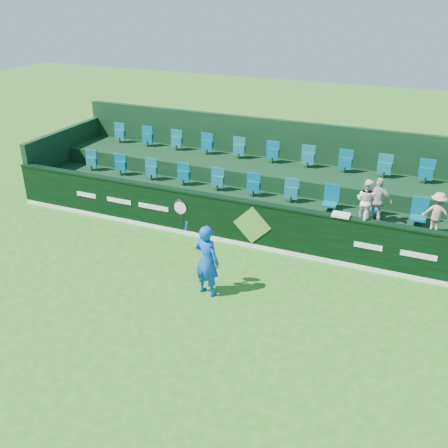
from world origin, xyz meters
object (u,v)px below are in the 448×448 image
at_px(tennis_player, 207,260).
at_px(towel, 341,215).
at_px(spectator_middle, 378,201).
at_px(drinks_bottle, 365,216).
at_px(spectator_right, 437,213).
at_px(spectator_left, 366,201).

relative_size(tennis_player, towel, 5.39).
distance_m(tennis_player, spectator_middle, 5.02).
bearing_deg(drinks_bottle, spectator_right, 34.32).
bearing_deg(spectator_right, towel, 29.44).
xyz_separation_m(tennis_player, towel, (2.53, 2.64, 0.48)).
height_order(spectator_right, drinks_bottle, spectator_right).
xyz_separation_m(tennis_player, drinks_bottle, (3.11, 2.64, 0.56)).
distance_m(spectator_left, drinks_bottle, 1.13).
bearing_deg(spectator_right, spectator_left, 2.74).
distance_m(tennis_player, spectator_left, 4.82).
distance_m(spectator_middle, towel, 1.35).
xyz_separation_m(spectator_middle, towel, (-0.75, -1.12, -0.06)).
bearing_deg(spectator_left, spectator_middle, -156.20).
height_order(tennis_player, spectator_right, tennis_player).
bearing_deg(drinks_bottle, towel, 180.00).
height_order(spectator_middle, spectator_right, spectator_middle).
height_order(tennis_player, towel, tennis_player).
relative_size(spectator_left, spectator_right, 1.08).
xyz_separation_m(spectator_left, spectator_right, (1.77, 0.00, -0.05)).
height_order(spectator_left, spectator_right, spectator_left).
bearing_deg(spectator_right, spectator_middle, 2.74).
xyz_separation_m(spectator_right, drinks_bottle, (-1.64, -1.12, 0.10)).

